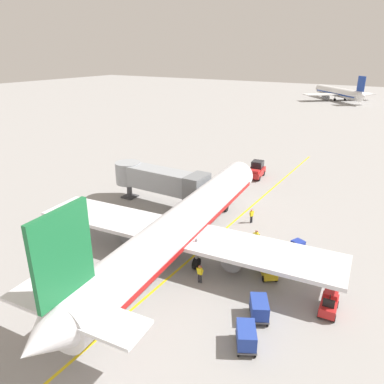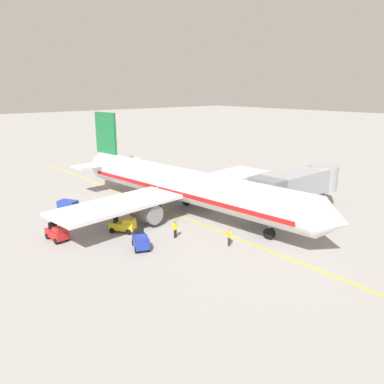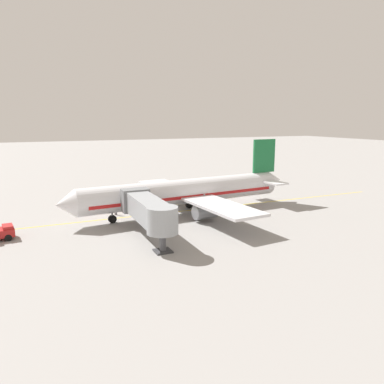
# 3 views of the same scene
# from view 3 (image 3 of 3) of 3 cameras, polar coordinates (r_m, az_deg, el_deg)

# --- Properties ---
(ground_plane) EXTENTS (400.00, 400.00, 0.00)m
(ground_plane) POSITION_cam_3_polar(r_m,az_deg,el_deg) (55.71, -3.38, -3.19)
(ground_plane) COLOR gray
(gate_lead_in_line) EXTENTS (0.24, 80.00, 0.01)m
(gate_lead_in_line) POSITION_cam_3_polar(r_m,az_deg,el_deg) (55.71, -3.38, -3.18)
(gate_lead_in_line) COLOR gold
(gate_lead_in_line) RESTS_ON ground
(parked_airliner) EXTENTS (30.36, 37.35, 10.63)m
(parked_airliner) POSITION_cam_3_polar(r_m,az_deg,el_deg) (54.78, -0.87, 0.00)
(parked_airliner) COLOR silver
(parked_airliner) RESTS_ON ground
(jet_bridge) EXTENTS (13.32, 3.50, 4.98)m
(jet_bridge) POSITION_cam_3_polar(r_m,az_deg,el_deg) (43.26, -6.86, -2.76)
(jet_bridge) COLOR #93999E
(jet_bridge) RESTS_ON ground
(baggage_tug_lead) EXTENTS (2.12, 2.77, 1.62)m
(baggage_tug_lead) POSITION_cam_3_polar(r_m,az_deg,el_deg) (62.20, -8.85, -1.10)
(baggage_tug_lead) COLOR #1E339E
(baggage_tug_lead) RESTS_ON ground
(baggage_tug_trailing) EXTENTS (2.42, 2.73, 1.62)m
(baggage_tug_trailing) POSITION_cam_3_polar(r_m,az_deg,el_deg) (62.61, -4.63, -0.92)
(baggage_tug_trailing) COLOR gold
(baggage_tug_trailing) RESTS_ON ground
(baggage_tug_spare) EXTENTS (1.47, 2.59, 1.62)m
(baggage_tug_spare) POSITION_cam_3_polar(r_m,az_deg,el_deg) (68.64, -4.49, 0.16)
(baggage_tug_spare) COLOR #B21E1E
(baggage_tug_spare) RESTS_ON ground
(baggage_cart_front) EXTENTS (2.18, 2.88, 1.58)m
(baggage_cart_front) POSITION_cam_3_polar(r_m,az_deg,el_deg) (65.95, -0.39, -0.05)
(baggage_cart_front) COLOR #4C4C51
(baggage_cart_front) RESTS_ON ground
(baggage_cart_second_in_train) EXTENTS (2.18, 2.88, 1.58)m
(baggage_cart_second_in_train) POSITION_cam_3_polar(r_m,az_deg,el_deg) (67.55, 1.95, 0.21)
(baggage_cart_second_in_train) COLOR #4C4C51
(baggage_cart_second_in_train) RESTS_ON ground
(ground_crew_wing_walker) EXTENTS (0.73, 0.26, 1.69)m
(ground_crew_wing_walker) POSITION_cam_3_polar(r_m,az_deg,el_deg) (59.91, 0.52, -1.20)
(ground_crew_wing_walker) COLOR #232328
(ground_crew_wing_walker) RESTS_ON ground
(ground_crew_loader) EXTENTS (0.73, 0.27, 1.69)m
(ground_crew_loader) POSITION_cam_3_polar(r_m,az_deg,el_deg) (58.50, -7.86, -1.61)
(ground_crew_loader) COLOR #232328
(ground_crew_loader) RESTS_ON ground
(ground_crew_marshaller) EXTENTS (0.38, 0.70, 1.69)m
(ground_crew_marshaller) POSITION_cam_3_polar(r_m,az_deg,el_deg) (55.06, -11.78, -2.56)
(ground_crew_marshaller) COLOR #232328
(ground_crew_marshaller) RESTS_ON ground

